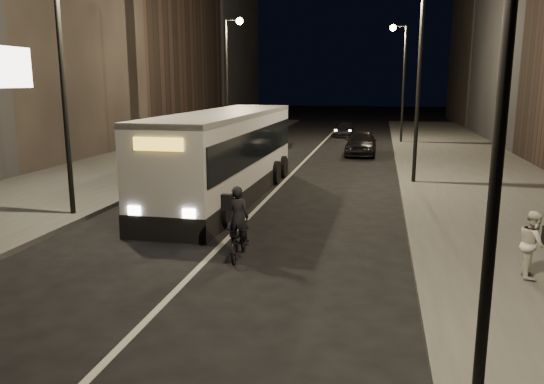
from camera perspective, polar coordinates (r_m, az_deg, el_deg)
The scene contains 13 objects.
ground at distance 12.65m, azimuth -8.30°, elevation -8.48°, with size 180.00×180.00×0.00m, color black.
sidewalk_right at distance 25.88m, azimuth 21.12°, elevation 1.44°, with size 7.00×70.00×0.16m, color #3C3C39.
sidewalk_left at distance 28.45m, azimuth -14.96°, elevation 2.70°, with size 7.00×70.00×0.16m, color #3C3C39.
streetlight_right_mid at distance 23.20m, azimuth 14.97°, elevation 13.85°, with size 1.20×0.44×8.12m.
streetlight_right_far at distance 39.18m, azimuth 13.65°, elevation 12.88°, with size 1.20×0.44×8.12m.
streetlight_left_near at distance 17.88m, azimuth -21.07°, elevation 14.23°, with size 1.20×0.44×8.12m.
streetlight_left_far at distance 34.48m, azimuth -4.50°, elevation 13.37°, with size 1.20×0.44×8.12m.
city_bus at distance 20.26m, azimuth -4.97°, elevation 4.40°, with size 2.99×12.18×3.27m.
cyclist_on_bicycle at distance 13.26m, azimuth -3.56°, elevation -4.56°, with size 0.63×1.66×1.89m.
pedestrian_woman at distance 12.85m, azimuth 26.26°, elevation -5.04°, with size 0.72×0.56×1.49m, color silver.
car_near at distance 32.76m, azimuth 9.55°, elevation 5.29°, with size 1.81×4.51×1.54m, color black.
car_mid at distance 36.39m, azimuth 0.24°, elevation 5.91°, with size 1.41×4.04×1.33m, color #3F3F41.
car_far at distance 44.10m, azimuth 7.81°, elevation 6.70°, with size 1.60×3.94×1.14m, color black.
Camera 1 is at (4.12, -11.14, 4.34)m, focal length 35.00 mm.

